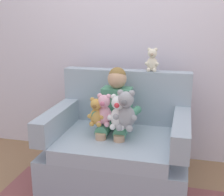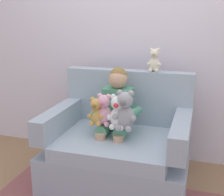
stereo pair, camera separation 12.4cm
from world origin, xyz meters
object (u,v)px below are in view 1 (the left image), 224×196
Objects in this scene: plush_pink at (104,111)px; plush_cream_on_backrest at (152,60)px; plush_grey at (126,111)px; plush_white at (118,113)px; plush_honey at (96,112)px; seated_child at (115,110)px; armchair at (118,149)px.

plush_pink is 1.27× the size of plush_cream_on_backrest.
plush_grey is 1.15× the size of plush_white.
plush_grey is 0.07m from plush_white.
plush_pink is 0.07m from plush_honey.
plush_honey is 0.73m from plush_cream_on_backrest.
armchair is at bearing -33.55° from seated_child.
plush_cream_on_backrest is (0.21, 0.48, 0.37)m from plush_white.
seated_child is 2.45× the size of plush_grey.
plush_honey is (-0.06, -0.02, -0.02)m from plush_pink.
plush_cream_on_backrest is (0.41, 0.45, 0.40)m from plush_honey.
plush_grey is 0.27m from plush_honey.
plush_pink is 0.67m from plush_cream_on_backrest.
plush_white is at bearing 2.74° from plush_honey.
seated_child is at bearing 125.42° from plush_grey.
seated_child is 0.20m from plush_white.
plush_cream_on_backrest is at bearing 73.46° from plush_grey.
plush_cream_on_backrest is at bearing 51.02° from seated_child.
plush_pink is 1.14× the size of plush_honey.
plush_pink is at bearing 26.75° from plush_honey.
plush_pink reaches higher than plush_honey.
plush_grey reaches higher than plush_white.
plush_cream_on_backrest is at bearing 70.97° from plush_white.
plush_white is at bearing -65.19° from seated_child.
armchair is 0.43m from plush_honey.
plush_honey is 1.12× the size of plush_cream_on_backrest.
plush_pink is (-0.10, -0.10, 0.39)m from armchair.
plush_honey is at bearing -126.53° from seated_child.
plush_grey is (0.13, -0.19, 0.05)m from seated_child.
plush_white is 1.34× the size of plush_cream_on_backrest.
seated_child is at bearing 142.55° from armchair.
plush_white is (0.03, -0.15, 0.40)m from armchair.
plush_cream_on_backrest is at bearing 53.87° from armchair.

